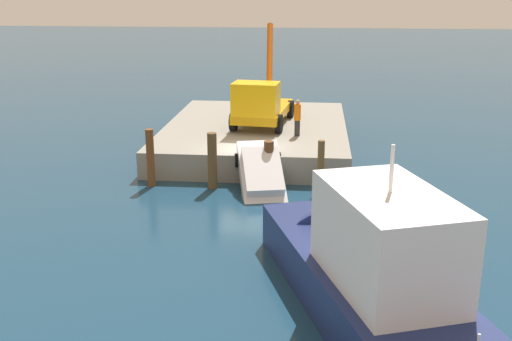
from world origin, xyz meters
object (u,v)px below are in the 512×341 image
at_px(salvaged_car, 262,179).
at_px(dock_worker, 297,117).
at_px(moored_yacht, 353,276).
at_px(crane_truck, 261,103).

bearing_deg(salvaged_car, dock_worker, 166.21).
xyz_separation_m(dock_worker, moored_yacht, (14.45, 2.11, -1.59)).
distance_m(salvaged_car, moored_yacht, 9.68).
distance_m(crane_truck, moored_yacht, 17.02).
bearing_deg(crane_truck, dock_worker, 46.35).
relative_size(dock_worker, moored_yacht, 0.13).
height_order(dock_worker, moored_yacht, moored_yacht).
xyz_separation_m(crane_truck, salvaged_car, (7.34, 0.72, -1.96)).
distance_m(dock_worker, moored_yacht, 14.69).
distance_m(dock_worker, salvaged_car, 5.79).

